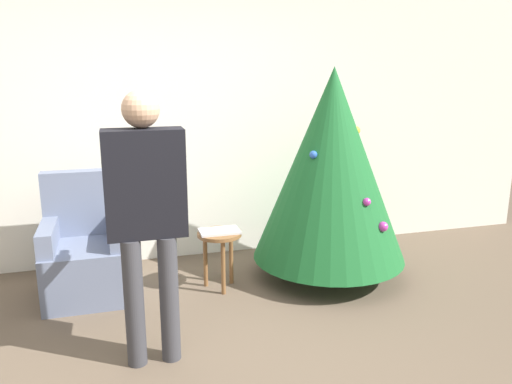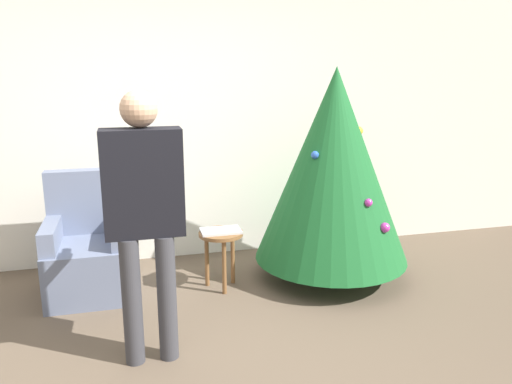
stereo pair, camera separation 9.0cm
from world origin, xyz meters
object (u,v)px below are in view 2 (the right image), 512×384
at_px(christmas_tree, 333,166).
at_px(side_stool, 221,242).
at_px(person_standing, 144,203).
at_px(armchair, 88,252).

bearing_deg(christmas_tree, side_stool, 179.79).
distance_m(christmas_tree, person_standing, 1.84).
height_order(armchair, side_stool, armchair).
relative_size(armchair, person_standing, 0.58).
xyz_separation_m(christmas_tree, side_stool, (-0.98, 0.00, -0.60)).
xyz_separation_m(christmas_tree, person_standing, (-1.61, -0.90, 0.02)).
relative_size(christmas_tree, side_stool, 3.71).
bearing_deg(person_standing, armchair, 111.64).
bearing_deg(christmas_tree, armchair, 174.08).
relative_size(christmas_tree, armchair, 1.86).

